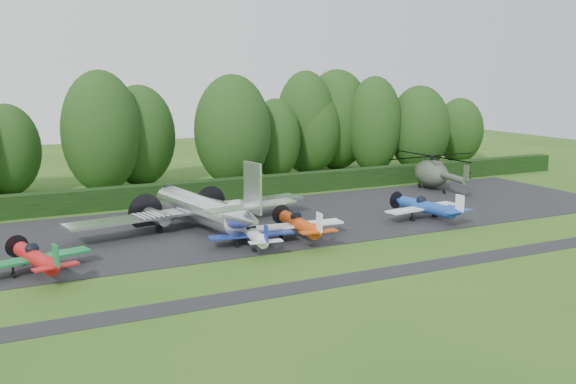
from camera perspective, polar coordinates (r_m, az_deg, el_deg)
name	(u,v)px	position (r m, az deg, el deg)	size (l,w,h in m)	color
ground	(311,253)	(44.79, 2.08, -5.48)	(160.00, 160.00, 0.00)	#2B5518
apron	(255,223)	(53.53, -2.96, -2.80)	(70.00, 18.00, 0.01)	black
taxiway_verge	(357,278)	(39.84, 6.18, -7.60)	(70.00, 2.00, 0.00)	black
hedgerow	(211,200)	(63.57, -6.85, -0.71)	(90.00, 1.60, 2.00)	black
transport_plane	(201,209)	(50.88, -7.77, -1.48)	(20.55, 15.76, 6.59)	white
light_plane_red	(36,258)	(42.75, -21.51, -5.45)	(7.07, 7.43, 2.72)	red
light_plane_white	(253,234)	(46.04, -3.11, -3.76)	(6.23, 6.55, 2.39)	white
light_plane_orange	(299,224)	(48.20, 0.99, -2.87)	(7.34, 7.71, 2.82)	#C8400B
light_plane_blue	(426,207)	(55.58, 12.21, -1.29)	(7.33, 7.70, 2.81)	#19419B
helicopter	(432,171)	(70.35, 12.66, 1.83)	(11.39, 13.34, 3.67)	#3C4938
sign_board	(427,171)	(75.32, 12.24, 1.87)	(3.32, 0.12, 1.87)	#3F3326
tree_2	(7,150)	(70.82, -23.73, 3.44)	(6.71, 6.71, 9.34)	black
tree_3	(459,131)	(91.77, 14.97, 5.30)	(6.56, 6.56, 8.94)	black
tree_4	(275,139)	(74.67, -1.12, 4.71)	(5.79, 5.79, 9.45)	black
tree_5	(140,136)	(72.26, -13.06, 4.89)	(7.77, 7.77, 11.09)	black
tree_6	(101,132)	(68.91, -16.29, 5.14)	(8.05, 8.05, 12.68)	black
tree_8	(233,131)	(70.62, -4.95, 5.46)	(8.41, 8.41, 12.21)	black
tree_9	(305,122)	(79.40, 1.56, 6.21)	(7.32, 7.32, 12.62)	black
tree_10	(374,125)	(80.66, 7.67, 5.95)	(6.82, 6.82, 11.96)	black
tree_11	(419,129)	(82.89, 11.57, 5.55)	(7.73, 7.73, 10.79)	black
tree_12	(311,131)	(79.51, 2.05, 5.47)	(7.46, 7.46, 10.57)	black
tree_13	(337,120)	(82.85, 4.34, 6.42)	(8.80, 8.80, 12.78)	black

